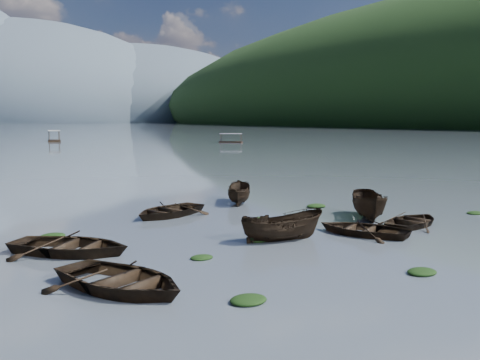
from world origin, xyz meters
TOP-DOWN VIEW (x-y plane):
  - ground_plane at (0.00, 0.00)m, footprint 2400.00×2400.00m
  - haze_mtn_c at (140.00, 900.00)m, footprint 520.00×520.00m
  - haze_mtn_d at (320.00, 900.00)m, footprint 520.00×520.00m
  - rowboat_0 at (-10.31, 2.51)m, footprint 5.33×6.10m
  - rowboat_2 at (-1.76, 5.47)m, footprint 4.23×2.19m
  - rowboat_3 at (2.29, 4.53)m, footprint 4.67×5.25m
  - rowboat_4 at (6.02, 4.72)m, footprint 4.74×3.95m
  - rowboat_5 at (5.47, 7.30)m, footprint 4.09×4.69m
  - rowboat_6 at (-10.52, 8.06)m, footprint 6.14×6.13m
  - rowboat_7 at (-3.62, 13.85)m, footprint 5.71×5.01m
  - rowboat_8 at (2.14, 15.66)m, footprint 3.39×4.02m
  - weed_clump_0 at (-7.44, -0.62)m, footprint 1.17×0.96m
  - weed_clump_1 at (-6.32, 4.56)m, footprint 0.92×0.74m
  - weed_clump_2 at (-0.60, -1.34)m, footprint 1.13×0.91m
  - weed_clump_3 at (0.19, 10.18)m, footprint 0.88×0.74m
  - weed_clump_4 at (11.73, 5.15)m, footprint 1.03×0.82m
  - weed_clump_5 at (-10.46, 11.57)m, footprint 1.15×0.93m
  - weed_clump_6 at (-2.75, 5.96)m, footprint 1.10×0.92m
  - weed_clump_7 at (5.39, 11.74)m, footprint 1.26×1.01m
  - pontoon_centre at (13.15, 118.47)m, footprint 4.02×7.11m
  - pontoon_right at (46.26, 91.49)m, footprint 5.42×5.08m

SIDE VIEW (x-z plane):
  - ground_plane at x=0.00m, z-range 0.00..0.00m
  - haze_mtn_c at x=140.00m, z-range -130.00..130.00m
  - haze_mtn_d at x=320.00m, z-range -110.00..110.00m
  - rowboat_0 at x=-10.31m, z-range -0.53..0.53m
  - rowboat_2 at x=-1.76m, z-range -0.78..0.78m
  - rowboat_3 at x=2.29m, z-range -0.45..0.45m
  - rowboat_4 at x=6.02m, z-range -0.42..0.42m
  - rowboat_5 at x=5.47m, z-range -0.88..0.88m
  - rowboat_6 at x=-10.52m, z-range -0.52..0.52m
  - rowboat_7 at x=-3.62m, z-range -0.49..0.49m
  - rowboat_8 at x=2.14m, z-range -0.75..0.75m
  - weed_clump_0 at x=-7.44m, z-range -0.13..0.13m
  - weed_clump_1 at x=-6.32m, z-range -0.10..0.10m
  - weed_clump_2 at x=-0.60m, z-range -0.12..0.12m
  - weed_clump_3 at x=0.19m, z-range -0.10..0.10m
  - weed_clump_4 at x=11.73m, z-range -0.11..0.11m
  - weed_clump_5 at x=-10.46m, z-range -0.12..0.12m
  - weed_clump_6 at x=-2.75m, z-range -0.11..0.11m
  - weed_clump_7 at x=5.39m, z-range -0.14..0.14m
  - pontoon_centre at x=13.15m, z-range -1.28..1.28m
  - pontoon_right at x=46.26m, z-range -1.01..1.01m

